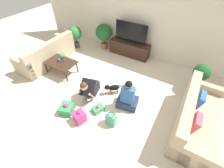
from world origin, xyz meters
TOP-DOWN VIEW (x-y plane):
  - ground_plane at (0.00, 0.00)m, footprint 16.00×16.00m
  - wall_back at (0.00, 2.63)m, footprint 8.40×0.06m
  - sofa_left at (-2.44, 0.45)m, footprint 0.82×2.02m
  - sofa_right at (2.44, 0.28)m, footprint 0.82×2.02m
  - coffee_table at (-1.63, 0.27)m, footprint 1.02×0.63m
  - tv_console at (-0.17, 2.35)m, footprint 1.50×0.41m
  - tv at (-0.17, 2.35)m, footprint 1.17×0.20m
  - potted_plant_corner_right at (2.29, 1.64)m, footprint 0.45×0.45m
  - potted_plant_corner_left at (-2.29, 1.81)m, footprint 0.52×0.52m
  - potted_plant_back_left at (-1.27, 2.30)m, footprint 0.62×0.62m
  - person_kneeling at (-0.18, -0.15)m, footprint 0.48×0.79m
  - person_sitting at (0.86, 0.06)m, footprint 0.58×0.54m
  - dog at (0.29, 0.27)m, footprint 0.41×0.35m
  - gift_box_a at (0.08, -0.92)m, footprint 0.32×0.31m
  - gift_box_b at (0.28, -0.45)m, footprint 0.29×0.34m
  - gift_box_c at (-0.38, -0.87)m, footprint 0.41×0.42m
  - gift_bag_a at (0.77, -0.61)m, footprint 0.24×0.16m
  - mug at (-1.63, 0.27)m, footprint 0.12×0.08m
  - tabletop_plant at (-1.63, 0.41)m, footprint 0.17×0.17m

SIDE VIEW (x-z plane):
  - ground_plane at x=0.00m, z-range 0.00..0.00m
  - gift_box_b at x=0.28m, z-range -0.03..0.16m
  - gift_box_c at x=-0.38m, z-range -0.03..0.27m
  - gift_box_a at x=0.08m, z-range -0.03..0.33m
  - gift_bag_a at x=0.77m, z-range -0.01..0.36m
  - dog at x=0.29m, z-range 0.05..0.37m
  - tv_console at x=-0.17m, z-range 0.00..0.52m
  - sofa_right at x=2.44m, z-range -0.12..0.74m
  - sofa_left at x=-2.44m, z-range -0.12..0.74m
  - person_sitting at x=0.86m, z-range -0.13..0.77m
  - person_kneeling at x=-0.18m, z-range -0.05..0.71m
  - coffee_table at x=-1.63m, z-range 0.17..0.59m
  - mug at x=-1.63m, z-range 0.42..0.51m
  - potted_plant_corner_right at x=2.29m, z-range 0.11..0.96m
  - tabletop_plant at x=-1.63m, z-range 0.43..0.65m
  - potted_plant_corner_left at x=-2.29m, z-range 0.14..1.00m
  - potted_plant_back_left at x=-1.27m, z-range 0.14..1.12m
  - tv at x=-0.17m, z-range 0.48..1.20m
  - wall_back at x=0.00m, z-range 0.00..2.60m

